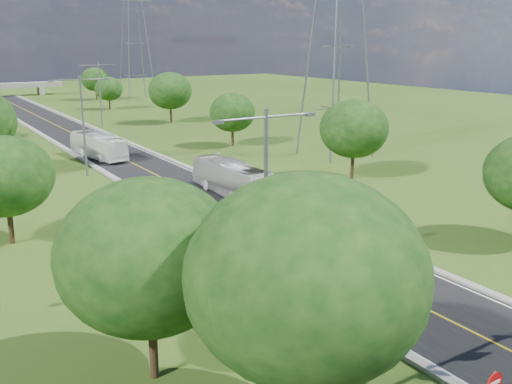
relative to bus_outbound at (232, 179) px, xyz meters
The scene contains 20 objects.
ground 29.61m from the bus_outbound, 95.14° to the left, with size 260.00×260.00×0.00m, color #2E4914.
road 35.58m from the bus_outbound, 94.27° to the left, with size 8.00×150.00×0.06m, color black.
curb_left 36.14m from the bus_outbound, 101.01° to the left, with size 0.50×150.00×0.22m, color gray.
curb_right 35.51m from the bus_outbound, 87.41° to the left, with size 0.50×150.00×0.22m, color gray.
speed_limit_sign 7.86m from the bus_outbound, 71.05° to the left, with size 0.55×0.09×2.40m.
streetlight_near_left 20.94m from the bus_outbound, 114.99° to the right, with size 5.90×0.25×10.00m.
streetlight_mid_left 17.40m from the bus_outbound, 120.91° to the left, with size 5.90×0.25×10.00m.
streetlight_far_right 47.77m from the bus_outbound, 85.96° to the left, with size 5.90×0.25×10.00m.
power_tower_near 24.88m from the bus_outbound, 26.02° to the left, with size 9.00×6.40×28.00m.
power_tower_far 88.50m from the bus_outbound, 74.54° to the left, with size 9.00×6.40×28.00m.
tree_la 28.28m from the bus_outbound, 126.43° to the right, with size 7.14×7.14×8.30m.
tree_lb 19.08m from the bus_outbound, behind, with size 6.30×6.30×7.33m.
tree_lf 31.94m from the bus_outbound, 115.55° to the right, with size 7.98×7.98×9.28m.
tree_rb 13.79m from the bus_outbound, ahead, with size 6.72×6.72×7.82m.
tree_rc 24.91m from the bus_outbound, 60.06° to the left, with size 5.88×5.88×6.84m.
tree_rd 47.80m from the bus_outbound, 72.47° to the left, with size 7.14×7.14×8.30m.
tree_re 70.49m from the bus_outbound, 80.32° to the left, with size 5.46×5.46×6.35m.
tree_rf 90.81m from the bus_outbound, 80.26° to the left, with size 6.30×6.30×7.33m.
bus_outbound is the anchor object (origin of this frame).
bus_inbound 23.15m from the bus_outbound, 102.25° to the left, with size 2.39×10.21×2.84m, color white.
Camera 1 is at (-21.43, -11.55, 13.26)m, focal length 40.00 mm.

